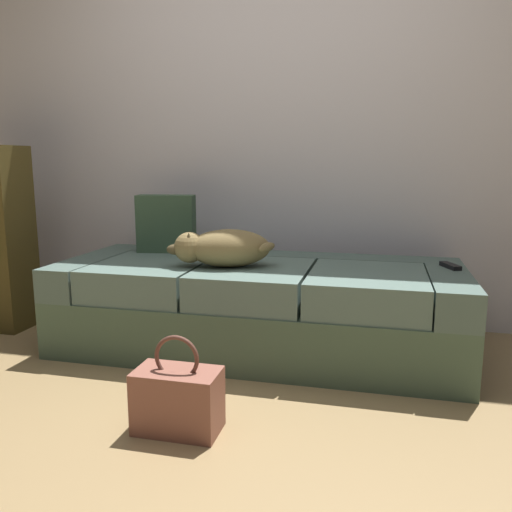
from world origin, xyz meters
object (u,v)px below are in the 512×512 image
at_px(dog_tan, 222,248).
at_px(tv_remote, 450,266).
at_px(handbag, 178,399).
at_px(couch, 258,307).
at_px(throw_pillow, 166,224).

distance_m(dog_tan, tv_remote, 1.17).
bearing_deg(dog_tan, handbag, -84.89).
relative_size(couch, throw_pillow, 6.25).
relative_size(couch, tv_remote, 14.18).
height_order(couch, handbag, couch).
relative_size(couch, dog_tan, 3.85).
bearing_deg(handbag, dog_tan, 95.11).
bearing_deg(handbag, throw_pillow, 114.61).
relative_size(dog_tan, handbag, 1.46).
height_order(tv_remote, handbag, tv_remote).
distance_m(couch, handbag, 0.94).
bearing_deg(tv_remote, throw_pillow, 153.91).
bearing_deg(dog_tan, tv_remote, 12.00).
height_order(dog_tan, throw_pillow, throw_pillow).
distance_m(couch, tv_remote, 1.02).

